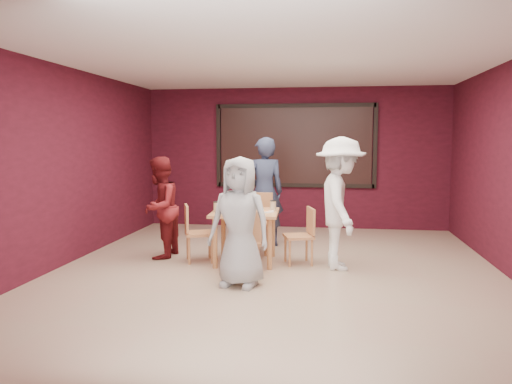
# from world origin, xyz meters

# --- Properties ---
(floor) EXTENTS (7.00, 7.00, 0.00)m
(floor) POSITION_xyz_m (0.00, 0.00, 0.00)
(floor) COLOR tan
(floor) RESTS_ON ground
(window_blinds) EXTENTS (3.00, 0.02, 1.50)m
(window_blinds) POSITION_xyz_m (0.00, 3.45, 1.65)
(window_blinds) COLOR black
(dining_table) EXTENTS (1.00, 1.00, 0.90)m
(dining_table) POSITION_xyz_m (-0.50, 0.46, 0.66)
(dining_table) COLOR tan
(dining_table) RESTS_ON floor
(chair_front) EXTENTS (0.52, 0.52, 0.86)m
(chair_front) POSITION_xyz_m (-0.38, -0.27, 0.48)
(chair_front) COLOR #CA814E
(chair_front) RESTS_ON floor
(chair_back) EXTENTS (0.47, 0.47, 0.93)m
(chair_back) POSITION_xyz_m (-0.43, 1.17, 0.53)
(chair_back) COLOR #CA814E
(chair_back) RESTS_ON floor
(chair_left) EXTENTS (0.52, 0.52, 0.83)m
(chair_left) POSITION_xyz_m (-1.23, 0.39, 0.47)
(chair_left) COLOR #CA814E
(chair_left) RESTS_ON floor
(chair_right) EXTENTS (0.48, 0.48, 0.81)m
(chair_right) POSITION_xyz_m (0.34, 0.49, 0.46)
(chair_right) COLOR #CA814E
(chair_right) RESTS_ON floor
(diner_front) EXTENTS (0.85, 0.64, 1.57)m
(diner_front) POSITION_xyz_m (-0.36, -0.69, 0.79)
(diner_front) COLOR #A6A6A6
(diner_front) RESTS_ON floor
(diner_back) EXTENTS (0.77, 0.62, 1.81)m
(diner_back) POSITION_xyz_m (-0.38, 1.63, 0.91)
(diner_back) COLOR #2C344F
(diner_back) RESTS_ON floor
(diner_left) EXTENTS (0.62, 0.77, 1.52)m
(diner_left) POSITION_xyz_m (-1.81, 0.56, 0.76)
(diner_left) COLOR maroon
(diner_left) RESTS_ON floor
(diner_right) EXTENTS (0.81, 1.24, 1.81)m
(diner_right) POSITION_xyz_m (0.85, 0.31, 0.90)
(diner_right) COLOR white
(diner_right) RESTS_ON floor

